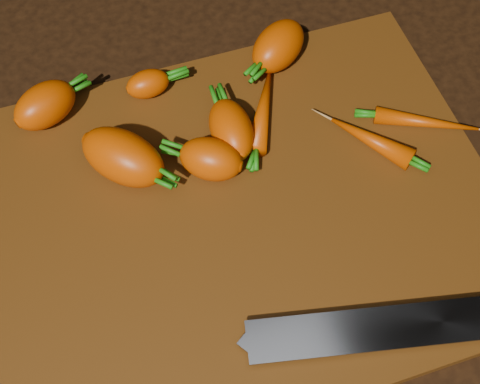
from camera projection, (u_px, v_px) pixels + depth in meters
name	position (u px, v px, depth m)	size (l,w,h in m)	color
ground	(243.00, 218.00, 0.67)	(2.00, 2.00, 0.01)	black
cutting_board	(243.00, 213.00, 0.66)	(0.50, 0.40, 0.01)	#542B09
carrot_0	(45.00, 105.00, 0.69)	(0.07, 0.04, 0.04)	#D54702
carrot_1	(211.00, 159.00, 0.66)	(0.06, 0.04, 0.04)	#D54702
carrot_2	(123.00, 157.00, 0.65)	(0.09, 0.05, 0.05)	#D54702
carrot_3	(231.00, 129.00, 0.68)	(0.07, 0.04, 0.04)	#D54702
carrot_4	(278.00, 46.00, 0.73)	(0.07, 0.05, 0.05)	#D54702
carrot_5	(148.00, 84.00, 0.71)	(0.05, 0.03, 0.03)	#D54702
carrot_6	(263.00, 109.00, 0.70)	(0.11, 0.02, 0.02)	#D54702
carrot_7	(426.00, 122.00, 0.69)	(0.11, 0.02, 0.02)	#D54702
carrot_8	(371.00, 140.00, 0.68)	(0.09, 0.02, 0.02)	#D54702
knife	(394.00, 327.00, 0.58)	(0.35, 0.10, 0.02)	gray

